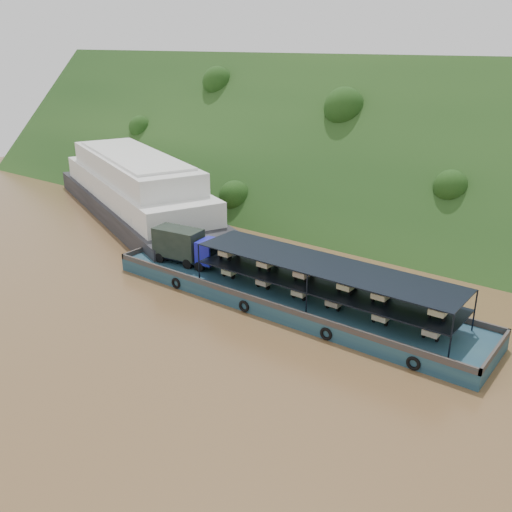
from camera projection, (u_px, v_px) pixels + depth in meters
The scene contains 4 objects.
ground at pixel (253, 305), 49.48m from camera, with size 160.00×160.00×0.00m, color brown.
hillside at pixel (417, 212), 76.28m from camera, with size 140.00×28.00×28.00m, color #163513.
cargo_barge at pixel (278, 289), 49.80m from camera, with size 35.00×7.18×4.62m.
passenger_ferry at pixel (136, 189), 73.48m from camera, with size 40.92×25.02×8.14m.
Camera 1 is at (27.20, -35.49, 21.61)m, focal length 40.00 mm.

